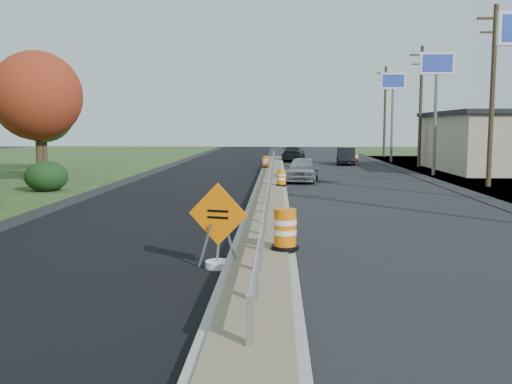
{
  "coord_description": "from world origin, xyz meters",
  "views": [
    {
      "loc": [
        0.37,
        -21.44,
        3.17
      ],
      "look_at": [
        -0.33,
        -3.38,
        1.1
      ],
      "focal_mm": 40.0,
      "sensor_mm": 36.0,
      "label": 1
    }
  ],
  "objects_px": {
    "caution_sign": "(218,247)",
    "car_dark_mid": "(346,156)",
    "barrel_shoulder_far": "(356,157)",
    "barrel_median_far": "(265,162)",
    "car_silver": "(303,169)",
    "car_dark_far": "(293,154)",
    "barrel_median_mid": "(281,178)",
    "barrel_median_near": "(285,230)"
  },
  "relations": [
    {
      "from": "barrel_median_far",
      "to": "car_dark_mid",
      "type": "bearing_deg",
      "value": 46.4
    },
    {
      "from": "barrel_median_mid",
      "to": "barrel_median_far",
      "type": "distance_m",
      "value": 12.91
    },
    {
      "from": "barrel_median_mid",
      "to": "car_dark_far",
      "type": "height_order",
      "value": "car_dark_far"
    },
    {
      "from": "barrel_median_near",
      "to": "barrel_shoulder_far",
      "type": "distance_m",
      "value": 39.88
    },
    {
      "from": "barrel_median_near",
      "to": "barrel_shoulder_far",
      "type": "height_order",
      "value": "barrel_median_near"
    },
    {
      "from": "barrel_median_far",
      "to": "barrel_shoulder_far",
      "type": "distance_m",
      "value": 14.0
    },
    {
      "from": "car_dark_mid",
      "to": "car_dark_far",
      "type": "xyz_separation_m",
      "value": [
        -4.32,
        4.33,
        -0.03
      ]
    },
    {
      "from": "barrel_median_far",
      "to": "car_silver",
      "type": "bearing_deg",
      "value": -74.17
    },
    {
      "from": "car_dark_mid",
      "to": "car_dark_far",
      "type": "distance_m",
      "value": 6.11
    },
    {
      "from": "barrel_shoulder_far",
      "to": "car_dark_mid",
      "type": "height_order",
      "value": "car_dark_mid"
    },
    {
      "from": "car_dark_mid",
      "to": "car_silver",
      "type": "bearing_deg",
      "value": -98.86
    },
    {
      "from": "caution_sign",
      "to": "barrel_shoulder_far",
      "type": "distance_m",
      "value": 41.17
    },
    {
      "from": "caution_sign",
      "to": "car_dark_mid",
      "type": "xyz_separation_m",
      "value": [
        7.08,
        35.86,
        0.22
      ]
    },
    {
      "from": "car_dark_mid",
      "to": "barrel_median_far",
      "type": "bearing_deg",
      "value": -126.69
    },
    {
      "from": "barrel_median_far",
      "to": "barrel_shoulder_far",
      "type": "bearing_deg",
      "value": 54.72
    },
    {
      "from": "car_dark_mid",
      "to": "car_dark_far",
      "type": "bearing_deg",
      "value": 141.83
    },
    {
      "from": "barrel_median_near",
      "to": "car_dark_mid",
      "type": "xyz_separation_m",
      "value": [
        5.57,
        34.84,
        0.01
      ]
    },
    {
      "from": "barrel_median_far",
      "to": "car_silver",
      "type": "relative_size",
      "value": 0.19
    },
    {
      "from": "barrel_shoulder_far",
      "to": "car_dark_far",
      "type": "distance_m",
      "value": 5.74
    },
    {
      "from": "barrel_median_mid",
      "to": "caution_sign",
      "type": "bearing_deg",
      "value": -95.4
    },
    {
      "from": "barrel_median_near",
      "to": "barrel_shoulder_far",
      "type": "xyz_separation_m",
      "value": [
        6.98,
        39.27,
        -0.32
      ]
    },
    {
      "from": "caution_sign",
      "to": "car_dark_mid",
      "type": "bearing_deg",
      "value": 95.48
    },
    {
      "from": "barrel_median_near",
      "to": "barrel_median_mid",
      "type": "relative_size",
      "value": 1.23
    },
    {
      "from": "barrel_shoulder_far",
      "to": "car_silver",
      "type": "distance_m",
      "value": 20.54
    },
    {
      "from": "barrel_median_mid",
      "to": "car_dark_far",
      "type": "bearing_deg",
      "value": 87.04
    },
    {
      "from": "barrel_median_mid",
      "to": "barrel_shoulder_far",
      "type": "distance_m",
      "value": 25.27
    },
    {
      "from": "barrel_median_near",
      "to": "barrel_median_far",
      "type": "distance_m",
      "value": 27.86
    },
    {
      "from": "caution_sign",
      "to": "barrel_shoulder_far",
      "type": "bearing_deg",
      "value": 94.73
    },
    {
      "from": "barrel_median_near",
      "to": "barrel_median_mid",
      "type": "distance_m",
      "value": 14.98
    },
    {
      "from": "caution_sign",
      "to": "barrel_median_far",
      "type": "bearing_deg",
      "value": 105.83
    },
    {
      "from": "barrel_median_far",
      "to": "caution_sign",
      "type": "bearing_deg",
      "value": -90.82
    },
    {
      "from": "caution_sign",
      "to": "barrel_median_near",
      "type": "bearing_deg",
      "value": 50.56
    },
    {
      "from": "barrel_median_near",
      "to": "car_dark_mid",
      "type": "bearing_deg",
      "value": 80.92
    },
    {
      "from": "car_dark_mid",
      "to": "car_dark_far",
      "type": "relative_size",
      "value": 0.91
    },
    {
      "from": "barrel_median_mid",
      "to": "barrel_median_far",
      "type": "bearing_deg",
      "value": 94.89
    },
    {
      "from": "barrel_median_mid",
      "to": "car_silver",
      "type": "height_order",
      "value": "car_silver"
    },
    {
      "from": "barrel_median_near",
      "to": "car_dark_far",
      "type": "height_order",
      "value": "car_dark_far"
    },
    {
      "from": "barrel_median_far",
      "to": "car_silver",
      "type": "distance_m",
      "value": 8.62
    },
    {
      "from": "barrel_shoulder_far",
      "to": "car_dark_far",
      "type": "relative_size",
      "value": 0.17
    },
    {
      "from": "barrel_median_mid",
      "to": "car_dark_far",
      "type": "relative_size",
      "value": 0.17
    },
    {
      "from": "barrel_shoulder_far",
      "to": "car_silver",
      "type": "bearing_deg",
      "value": -106.22
    },
    {
      "from": "car_dark_mid",
      "to": "caution_sign",
      "type": "bearing_deg",
      "value": -94.26
    }
  ]
}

